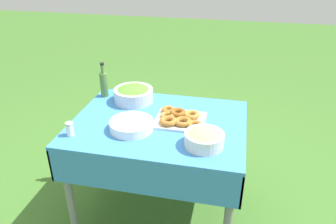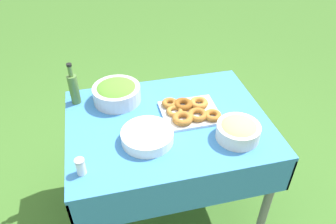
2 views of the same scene
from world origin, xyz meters
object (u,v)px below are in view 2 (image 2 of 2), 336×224
donut_platter (189,111)px  plate_stack (147,136)px  salad_bowl (117,92)px  pasta_bowl (238,130)px  olive_oil_bottle (74,88)px

donut_platter → plate_stack: bearing=-149.6°
salad_bowl → pasta_bowl: bearing=-39.9°
pasta_bowl → plate_stack: size_ratio=0.84×
donut_platter → pasta_bowl: bearing=-52.7°
salad_bowl → pasta_bowl: size_ratio=1.25×
pasta_bowl → plate_stack: 0.47m
salad_bowl → pasta_bowl: (0.58, -0.48, -0.01)m
salad_bowl → olive_oil_bottle: olive_oil_bottle is taller
plate_stack → olive_oil_bottle: bearing=129.1°
donut_platter → olive_oil_bottle: (-0.63, 0.27, 0.08)m
plate_stack → donut_platter: bearing=30.4°
pasta_bowl → olive_oil_bottle: size_ratio=0.86×
salad_bowl → plate_stack: 0.41m
plate_stack → olive_oil_bottle: size_ratio=1.03×
plate_stack → olive_oil_bottle: olive_oil_bottle is taller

